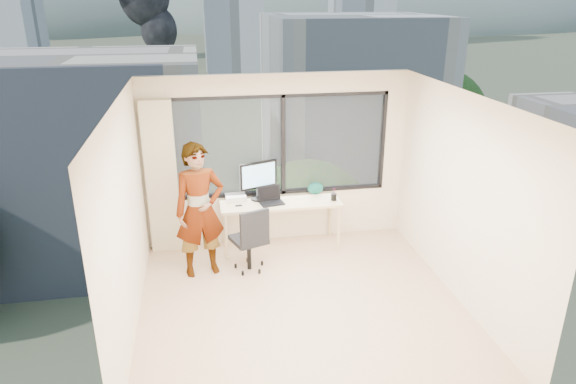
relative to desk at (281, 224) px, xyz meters
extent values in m
cube|color=tan|center=(0.00, -1.66, -0.38)|extent=(4.00, 4.00, 0.01)
cube|color=white|center=(0.00, -1.66, 2.23)|extent=(4.00, 4.00, 0.01)
cube|color=beige|center=(0.00, -3.66, 0.93)|extent=(4.00, 0.01, 2.60)
cube|color=beige|center=(-2.00, -1.66, 0.93)|extent=(0.01, 4.00, 2.60)
cube|color=beige|center=(2.00, -1.66, 0.93)|extent=(0.01, 4.00, 2.60)
cube|color=beige|center=(-1.72, 0.22, 0.77)|extent=(0.45, 0.14, 2.30)
cube|color=#CBB088|center=(0.00, 0.00, 0.00)|extent=(1.80, 0.60, 0.75)
imported|color=#2D2D33|center=(-1.19, -0.59, 0.56)|extent=(0.77, 0.59, 1.87)
cube|color=white|center=(-0.66, 0.19, 0.41)|extent=(0.32, 0.27, 0.07)
cube|color=black|center=(-0.63, -0.07, 0.38)|extent=(0.10, 0.05, 0.01)
cylinder|color=black|center=(0.80, -0.10, 0.43)|extent=(0.09, 0.09, 0.11)
ellipsoid|color=#0B4343|center=(0.58, 0.21, 0.47)|extent=(0.28, 0.21, 0.19)
cube|color=#515B3D|center=(0.00, 118.34, -14.38)|extent=(400.00, 400.00, 0.04)
cube|color=beige|center=(-9.00, 28.34, -7.38)|extent=(16.00, 12.00, 14.00)
cube|color=white|center=(12.00, 36.34, -6.38)|extent=(14.00, 13.00, 16.00)
cube|color=silver|center=(8.00, 118.34, 0.62)|extent=(13.00, 13.00, 30.00)
cube|color=silver|center=(45.00, 138.34, -1.38)|extent=(15.00, 15.00, 26.00)
ellipsoid|color=slate|center=(100.00, 318.34, -14.38)|extent=(300.00, 220.00, 96.00)
camera|label=1|loc=(-1.13, -7.09, 3.29)|focal=32.19mm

